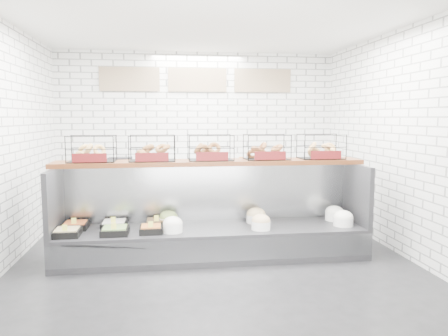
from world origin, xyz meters
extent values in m
plane|color=black|center=(0.00, 0.00, 0.00)|extent=(5.50, 5.50, 0.00)
cube|color=white|center=(0.00, 2.75, 1.50)|extent=(5.00, 0.02, 3.00)
cube|color=white|center=(2.50, 0.00, 1.50)|extent=(0.02, 5.50, 3.00)
cube|color=white|center=(0.00, 0.00, 3.00)|extent=(5.00, 5.50, 0.02)
cube|color=tan|center=(-1.20, 2.72, 2.50)|extent=(1.05, 0.03, 0.42)
cube|color=tan|center=(0.00, 2.72, 2.50)|extent=(1.05, 0.03, 0.42)
cube|color=tan|center=(1.20, 2.72, 2.50)|extent=(1.05, 0.03, 0.42)
cube|color=black|center=(0.00, 0.30, 0.20)|extent=(4.00, 0.90, 0.40)
cube|color=#93969B|center=(0.00, -0.14, 0.22)|extent=(4.00, 0.03, 0.28)
cube|color=#93969B|center=(0.00, 0.71, 0.80)|extent=(4.00, 0.08, 0.80)
cube|color=black|center=(-1.97, 0.30, 0.80)|extent=(0.06, 0.90, 0.80)
cube|color=black|center=(1.97, 0.30, 0.80)|extent=(0.06, 0.90, 0.80)
cube|color=black|center=(-1.79, 0.10, 0.44)|extent=(0.31, 0.31, 0.08)
cube|color=tan|center=(-1.79, 0.10, 0.48)|extent=(0.26, 0.26, 0.04)
cube|color=#FCF657|center=(-1.79, -0.01, 0.53)|extent=(0.06, 0.01, 0.08)
cube|color=black|center=(-1.76, 0.44, 0.44)|extent=(0.30, 0.30, 0.08)
cube|color=orange|center=(-1.76, 0.44, 0.48)|extent=(0.26, 0.26, 0.04)
cube|color=#FCF657|center=(-1.76, 0.34, 0.53)|extent=(0.06, 0.01, 0.08)
cube|color=black|center=(-1.23, 0.11, 0.44)|extent=(0.33, 0.33, 0.08)
cube|color=#70954C|center=(-1.23, 0.11, 0.48)|extent=(0.28, 0.28, 0.04)
cube|color=#FCF657|center=(-1.23, -0.01, 0.53)|extent=(0.06, 0.01, 0.08)
cube|color=black|center=(-1.27, 0.44, 0.44)|extent=(0.32, 0.32, 0.08)
cube|color=white|center=(-1.27, 0.44, 0.48)|extent=(0.27, 0.27, 0.04)
cube|color=#FCF657|center=(-1.27, 0.33, 0.53)|extent=(0.06, 0.01, 0.08)
cube|color=black|center=(-0.79, 0.12, 0.44)|extent=(0.28, 0.28, 0.08)
cube|color=orange|center=(-0.79, 0.12, 0.48)|extent=(0.24, 0.24, 0.04)
cube|color=#FCF657|center=(-0.79, 0.02, 0.53)|extent=(0.06, 0.01, 0.08)
cube|color=black|center=(-0.73, 0.45, 0.44)|extent=(0.29, 0.29, 0.08)
cube|color=brown|center=(-0.73, 0.45, 0.48)|extent=(0.25, 0.25, 0.04)
cube|color=#FCF657|center=(-0.73, 0.35, 0.53)|extent=(0.06, 0.01, 0.08)
cylinder|color=white|center=(-0.52, 0.12, 0.46)|extent=(0.25, 0.25, 0.11)
ellipsoid|color=white|center=(-0.52, 0.12, 0.52)|extent=(0.24, 0.24, 0.17)
cylinder|color=white|center=(-0.57, 0.47, 0.46)|extent=(0.25, 0.25, 0.11)
ellipsoid|color=#7D954B|center=(-0.57, 0.47, 0.52)|extent=(0.25, 0.25, 0.17)
cylinder|color=white|center=(0.60, 0.10, 0.46)|extent=(0.25, 0.25, 0.11)
ellipsoid|color=tan|center=(0.60, 0.10, 0.52)|extent=(0.24, 0.24, 0.17)
cylinder|color=white|center=(0.62, 0.47, 0.46)|extent=(0.27, 0.27, 0.11)
ellipsoid|color=tan|center=(0.62, 0.47, 0.52)|extent=(0.26, 0.26, 0.18)
cylinder|color=white|center=(1.73, 0.14, 0.46)|extent=(0.26, 0.26, 0.11)
ellipsoid|color=white|center=(1.73, 0.14, 0.52)|extent=(0.26, 0.26, 0.18)
cylinder|color=white|center=(1.73, 0.46, 0.46)|extent=(0.26, 0.26, 0.11)
ellipsoid|color=white|center=(1.73, 0.46, 0.52)|extent=(0.26, 0.26, 0.18)
cube|color=#48210F|center=(0.00, 0.52, 1.23)|extent=(4.10, 0.50, 0.06)
cube|color=black|center=(-1.53, 0.52, 1.43)|extent=(0.60, 0.38, 0.34)
cube|color=#571011|center=(-1.53, 0.32, 1.33)|extent=(0.42, 0.02, 0.11)
cube|color=black|center=(-0.77, 0.52, 1.43)|extent=(0.60, 0.38, 0.34)
cube|color=#571011|center=(-0.77, 0.32, 1.33)|extent=(0.42, 0.02, 0.11)
cube|color=black|center=(0.00, 0.52, 1.43)|extent=(0.60, 0.38, 0.34)
cube|color=#571011|center=(0.00, 0.32, 1.33)|extent=(0.42, 0.02, 0.11)
cube|color=black|center=(0.77, 0.52, 1.43)|extent=(0.60, 0.38, 0.34)
cube|color=#571011|center=(0.77, 0.32, 1.33)|extent=(0.42, 0.02, 0.11)
cube|color=black|center=(1.53, 0.52, 1.43)|extent=(0.60, 0.38, 0.34)
cube|color=#571011|center=(1.53, 0.32, 1.33)|extent=(0.42, 0.02, 0.11)
cube|color=#93969B|center=(0.00, 2.43, 0.45)|extent=(4.00, 0.60, 0.90)
cube|color=black|center=(-1.37, 2.40, 1.02)|extent=(0.40, 0.30, 0.24)
cube|color=silver|center=(-0.30, 2.42, 0.99)|extent=(0.35, 0.28, 0.18)
cylinder|color=orange|center=(0.76, 2.44, 1.01)|extent=(0.09, 0.09, 0.22)
cube|color=black|center=(1.26, 2.48, 1.05)|extent=(0.30, 0.30, 0.30)
camera|label=1|loc=(-0.61, -5.25, 1.83)|focal=35.00mm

